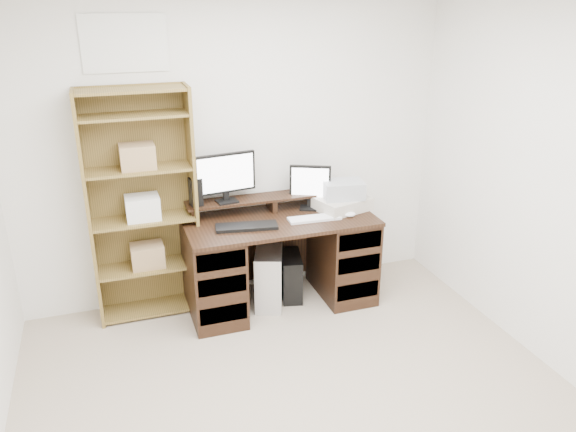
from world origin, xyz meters
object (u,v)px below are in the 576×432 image
desk (280,259)px  printer (343,203)px  tower_black (291,276)px  monitor_wide (225,175)px  monitor_small (310,185)px  tower_silver (269,275)px  bookshelf (142,204)px

desk → printer: 0.69m
printer → tower_black: printer is taller
monitor_wide → monitor_small: 0.71m
printer → tower_black: (-0.43, 0.04, -0.61)m
monitor_wide → tower_black: 1.04m
monitor_wide → printer: 0.99m
monitor_small → tower_black: 0.79m
tower_silver → tower_black: 0.21m
monitor_wide → bookshelf: (-0.65, 0.02, -0.17)m
monitor_small → desk: bearing=-131.7°
monitor_small → monitor_wide: bearing=-160.3°
printer → monitor_small: bearing=139.6°
desk → tower_black: size_ratio=3.74×
monitor_small → bookshelf: bookshelf is taller
monitor_small → printer: size_ratio=0.88×
bookshelf → tower_silver: bearing=-10.4°
desk → tower_black: bearing=29.1°
desk → bookshelf: size_ratio=0.83×
tower_black → printer: bearing=7.3°
monitor_wide → tower_black: (0.50, -0.13, -0.90)m
desk → monitor_small: size_ratio=4.09×
monitor_wide → tower_black: size_ratio=1.23×
desk → printer: (0.55, 0.02, 0.41)m
desk → tower_silver: 0.17m
printer → tower_silver: bearing=162.8°
desk → printer: bearing=2.4°
monitor_small → bookshelf: size_ratio=0.20×
monitor_wide → monitor_small: (0.69, -0.06, -0.14)m
monitor_small → printer: 0.31m
desk → monitor_wide: monitor_wide is taller
desk → tower_silver: bearing=153.5°
bookshelf → monitor_small: bearing=-3.3°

